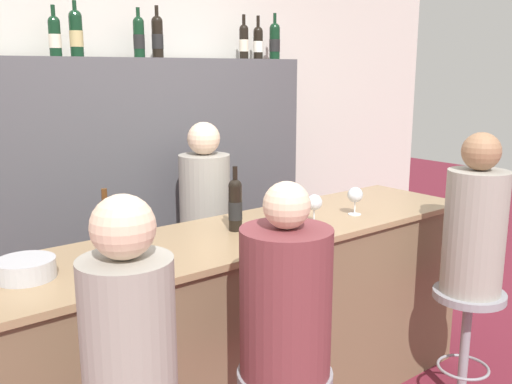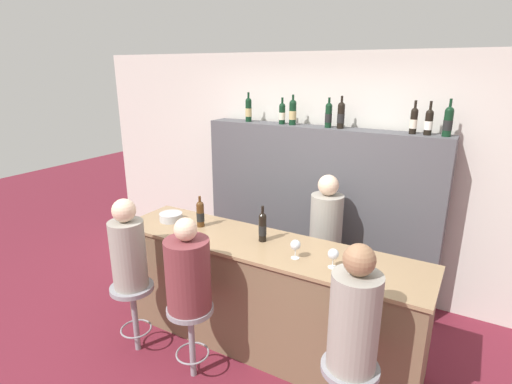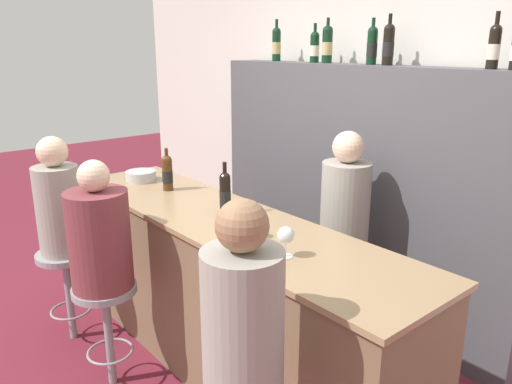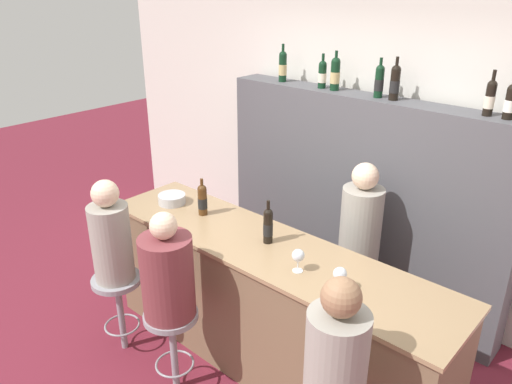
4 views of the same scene
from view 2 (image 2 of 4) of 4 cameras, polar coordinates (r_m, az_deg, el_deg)
ground_plane at (r=3.73m, az=-1.58°, el=-23.33°), size 16.00×16.00×0.00m
wall_back at (r=4.55m, az=9.84°, el=2.67°), size 6.40×0.05×2.60m
bar_counter at (r=3.65m, az=1.01°, el=-14.53°), size 2.77×0.67×1.01m
back_bar_cabinet at (r=4.46m, az=8.57°, el=-2.65°), size 2.59×0.28×1.85m
wine_bottle_counter_0 at (r=3.76m, az=-7.96°, el=-3.08°), size 0.07×0.07×0.30m
wine_bottle_counter_1 at (r=3.41m, az=0.94°, el=-4.97°), size 0.07×0.07×0.32m
wine_bottle_backbar_0 at (r=4.60m, az=-1.08°, el=11.71°), size 0.07×0.07×0.33m
wine_bottle_backbar_1 at (r=4.40m, az=3.75°, el=11.16°), size 0.07×0.07×0.28m
wine_bottle_backbar_2 at (r=4.34m, az=5.27°, el=11.30°), size 0.08×0.08×0.32m
wine_bottle_backbar_3 at (r=4.19m, az=10.32°, el=10.78°), size 0.07×0.07×0.30m
wine_bottle_backbar_4 at (r=4.15m, az=12.04°, el=10.70°), size 0.07×0.07×0.32m
wine_bottle_backbar_5 at (r=3.99m, az=21.60°, el=9.49°), size 0.07×0.07×0.31m
wine_bottle_backbar_6 at (r=3.97m, az=23.45°, el=9.18°), size 0.07×0.07×0.30m
wine_bottle_backbar_7 at (r=3.96m, az=25.76°, el=9.08°), size 0.08×0.08×0.33m
wine_glass_0 at (r=3.14m, az=5.67°, el=-7.59°), size 0.08×0.08×0.15m
wine_glass_1 at (r=3.04m, az=10.99°, el=-8.77°), size 0.08×0.08×0.15m
metal_bowl at (r=3.98m, az=-12.05°, el=-3.50°), size 0.22×0.22×0.08m
bar_stool_left at (r=3.74m, az=-17.13°, el=-14.52°), size 0.37×0.37×0.65m
guest_seated_left at (r=3.52m, az=-17.84°, el=-7.76°), size 0.29×0.29×0.78m
bar_stool_middle at (r=3.36m, az=-9.30°, el=-17.90°), size 0.37×0.37×0.65m
guest_seated_middle at (r=3.13m, az=-9.70°, el=-11.11°), size 0.35×0.35×0.74m
bar_stool_right at (r=2.89m, az=13.11°, el=-25.11°), size 0.37×0.37×0.65m
guest_seated_right at (r=2.58m, az=13.90°, el=-16.78°), size 0.31×0.31×0.83m
bartender at (r=4.10m, az=9.78°, el=-8.30°), size 0.32×0.32×1.46m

